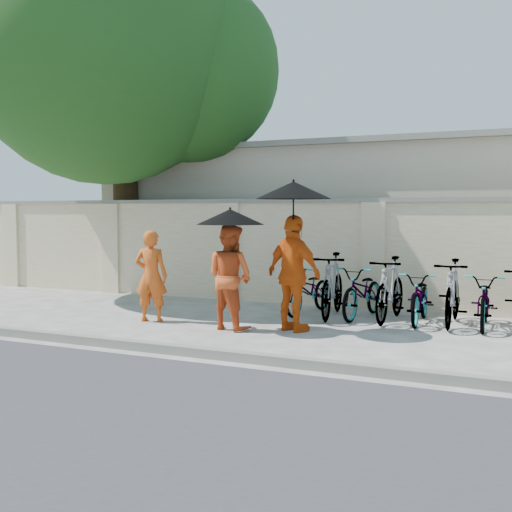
% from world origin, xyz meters
% --- Properties ---
extents(ground, '(80.00, 80.00, 0.00)m').
position_xyz_m(ground, '(0.00, 0.00, 0.00)').
color(ground, '#B5B5B5').
extents(kerb, '(40.00, 0.16, 0.12)m').
position_xyz_m(kerb, '(0.00, -1.70, 0.06)').
color(kerb, slate).
rests_on(kerb, ground).
extents(compound_wall, '(20.00, 0.30, 2.00)m').
position_xyz_m(compound_wall, '(1.00, 3.20, 1.00)').
color(compound_wall, beige).
rests_on(compound_wall, ground).
extents(building_behind, '(14.00, 6.00, 3.20)m').
position_xyz_m(building_behind, '(2.00, 7.00, 1.60)').
color(building_behind, '#BDB3A0').
rests_on(building_behind, ground).
extents(shade_tree, '(6.70, 6.20, 8.20)m').
position_xyz_m(shade_tree, '(-3.66, 2.97, 5.10)').
color(shade_tree, brown).
rests_on(shade_tree, ground).
extents(monk_left, '(0.63, 0.49, 1.52)m').
position_xyz_m(monk_left, '(-1.02, 0.24, 0.76)').
color(monk_left, '#D35417').
rests_on(monk_left, ground).
extents(monk_center, '(0.92, 0.79, 1.63)m').
position_xyz_m(monk_center, '(0.49, 0.18, 0.82)').
color(monk_center, '#CC4C1D').
rests_on(monk_center, ground).
extents(parasol_center, '(1.05, 1.05, 0.94)m').
position_xyz_m(parasol_center, '(0.54, 0.10, 1.75)').
color(parasol_center, black).
rests_on(parasol_center, ground).
extents(monk_right, '(1.13, 0.82, 1.78)m').
position_xyz_m(monk_right, '(1.46, 0.40, 0.89)').
color(monk_right, '#D9520F').
rests_on(monk_right, ground).
extents(parasol_right, '(1.14, 1.14, 1.27)m').
position_xyz_m(parasol_right, '(1.48, 0.32, 2.15)').
color(parasol_right, black).
rests_on(parasol_right, ground).
extents(bike_0, '(0.76, 1.70, 0.86)m').
position_xyz_m(bike_0, '(1.09, 2.09, 0.43)').
color(bike_0, gray).
rests_on(bike_0, ground).
extents(bike_1, '(0.77, 1.91, 1.11)m').
position_xyz_m(bike_1, '(1.59, 1.90, 0.56)').
color(bike_1, gray).
rests_on(bike_1, ground).
extents(bike_2, '(0.74, 1.76, 0.90)m').
position_xyz_m(bike_2, '(2.09, 2.05, 0.45)').
color(bike_2, gray).
rests_on(bike_2, ground).
extents(bike_3, '(0.52, 1.80, 1.08)m').
position_xyz_m(bike_3, '(2.59, 1.91, 0.54)').
color(bike_3, gray).
rests_on(bike_3, ground).
extents(bike_4, '(0.66, 1.65, 0.85)m').
position_xyz_m(bike_4, '(3.09, 1.93, 0.43)').
color(bike_4, gray).
rests_on(bike_4, ground).
extents(bike_5, '(0.57, 1.79, 1.06)m').
position_xyz_m(bike_5, '(3.59, 1.94, 0.53)').
color(bike_5, gray).
rests_on(bike_5, ground).
extents(bike_6, '(0.67, 1.68, 0.87)m').
position_xyz_m(bike_6, '(4.08, 1.94, 0.43)').
color(bike_6, gray).
rests_on(bike_6, ground).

